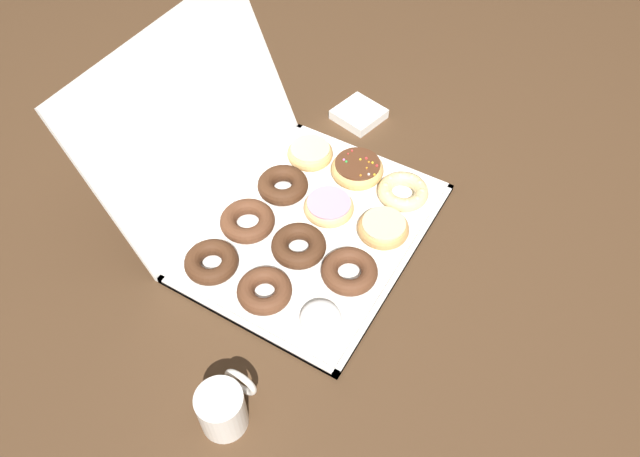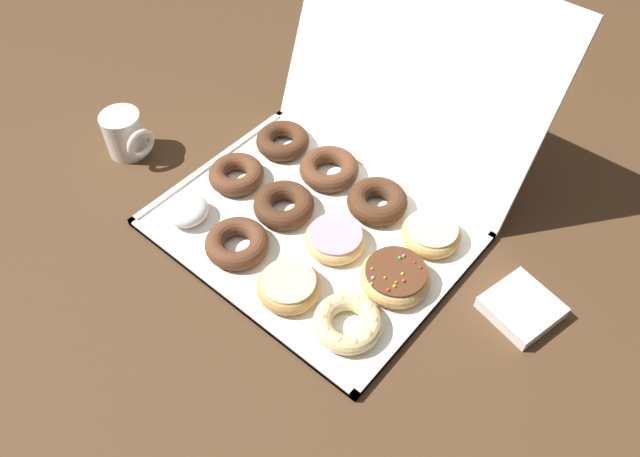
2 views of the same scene
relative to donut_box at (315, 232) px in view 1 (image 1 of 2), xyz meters
name	(u,v)px [view 1 (image 1 of 2)]	position (x,y,z in m)	size (l,w,h in m)	color
ground_plane	(315,233)	(0.00, 0.00, -0.01)	(3.00, 3.00, 0.00)	#4C331E
donut_box	(315,232)	(0.00, 0.00, 0.00)	(0.55, 0.42, 0.01)	white
box_lid_open	(196,120)	(0.00, 0.29, 0.19)	(0.55, 0.42, 0.01)	white
powdered_filled_donut_0	(321,319)	(-0.20, -0.13, 0.03)	(0.08, 0.08, 0.04)	white
chocolate_cake_ring_donut_1	(349,271)	(-0.07, -0.12, 0.02)	(0.12, 0.12, 0.03)	#59331E
glazed_ring_donut_2	(383,228)	(0.07, -0.13, 0.02)	(0.11, 0.11, 0.04)	tan
cruller_donut_3	(403,191)	(0.19, -0.12, 0.02)	(0.12, 0.12, 0.03)	#EACC8C
chocolate_cake_ring_donut_4	(264,290)	(-0.20, 0.00, 0.02)	(0.11, 0.11, 0.04)	#59331E
chocolate_cake_ring_donut_5	(300,246)	(-0.07, 0.00, 0.02)	(0.12, 0.12, 0.04)	#472816
pink_frosted_donut_6	(327,206)	(0.06, 0.00, 0.02)	(0.11, 0.11, 0.03)	#E5B770
sprinkle_donut_7	(358,169)	(0.20, 0.00, 0.03)	(0.12, 0.12, 0.04)	tan
chocolate_cake_ring_donut_8	(211,262)	(-0.19, 0.13, 0.02)	(0.11, 0.11, 0.04)	#472816
chocolate_cake_ring_donut_9	(247,221)	(-0.06, 0.13, 0.02)	(0.12, 0.12, 0.04)	#59331E
chocolate_cake_ring_donut_10	(283,185)	(0.06, 0.12, 0.02)	(0.12, 0.12, 0.04)	#472816
glazed_ring_donut_11	(310,153)	(0.19, 0.12, 0.02)	(0.11, 0.11, 0.04)	tan
coffee_mug	(223,408)	(-0.44, -0.08, 0.04)	(0.10, 0.08, 0.10)	white
napkin_stack	(359,114)	(0.39, 0.10, 0.01)	(0.11, 0.11, 0.03)	white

